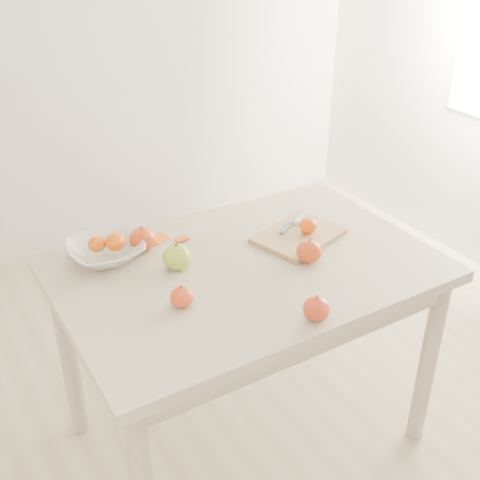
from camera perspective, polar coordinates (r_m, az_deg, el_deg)
ground at (r=2.42m, az=0.64°, el=-17.66°), size 3.50×3.50×0.00m
table at (r=1.99m, az=0.74°, el=-4.84°), size 1.20×0.80×0.75m
cutting_board at (r=2.10m, az=5.58°, el=0.40°), size 0.34×0.29×0.02m
board_tangerine at (r=2.09m, az=6.46°, el=1.36°), size 0.06×0.06×0.05m
fruit_bowl at (r=2.01m, az=-12.58°, el=-0.99°), size 0.24×0.24×0.06m
bowl_tangerine_near at (r=2.00m, az=-13.43°, el=-0.38°), size 0.06×0.06×0.05m
bowl_tangerine_far at (r=1.99m, az=-11.72°, el=-0.19°), size 0.07×0.07×0.06m
orange_peel_a at (r=2.10m, az=-7.65°, el=0.06°), size 0.07×0.07×0.01m
orange_peel_b at (r=2.09m, az=-5.54°, el=0.03°), size 0.05×0.04×0.01m
paring_knife at (r=2.17m, az=5.51°, el=1.86°), size 0.16×0.09×0.01m
apple_green at (r=1.91m, az=-6.01°, el=-1.62°), size 0.09×0.09×0.08m
apple_red_b at (r=1.74m, az=-5.53°, el=-5.40°), size 0.07×0.07×0.06m
apple_red_c at (r=1.70m, az=7.25°, el=-6.47°), size 0.08×0.08×0.07m
apple_red_e at (r=1.95m, az=6.58°, el=-1.08°), size 0.08×0.08×0.08m
apple_red_a at (r=2.03m, az=-9.23°, el=0.08°), size 0.09×0.09×0.08m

